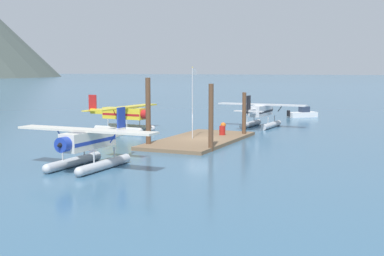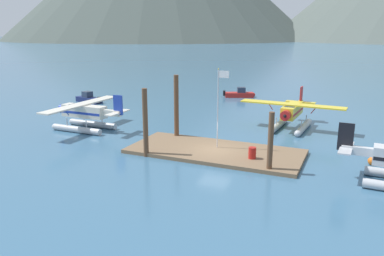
% 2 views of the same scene
% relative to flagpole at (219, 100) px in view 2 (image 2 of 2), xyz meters
% --- Properties ---
extents(ground_plane, '(1200.00, 1200.00, 0.00)m').
position_rel_flagpole_xyz_m(ground_plane, '(-0.06, -0.70, -4.35)').
color(ground_plane, '#38607F').
extents(dock_platform, '(14.15, 6.26, 0.30)m').
position_rel_flagpole_xyz_m(dock_platform, '(-0.06, -0.70, -4.20)').
color(dock_platform, brown).
rests_on(dock_platform, ground).
extents(piling_near_left, '(0.40, 0.40, 5.49)m').
position_rel_flagpole_xyz_m(piling_near_left, '(-4.81, -3.69, -1.61)').
color(piling_near_left, brown).
rests_on(piling_near_left, ground).
extents(piling_near_right, '(0.39, 0.39, 4.39)m').
position_rel_flagpole_xyz_m(piling_near_right, '(5.02, -3.31, -2.16)').
color(piling_near_right, brown).
rests_on(piling_near_right, ground).
extents(piling_far_left, '(0.43, 0.43, 5.94)m').
position_rel_flagpole_xyz_m(piling_far_left, '(-4.88, 2.03, -1.38)').
color(piling_far_left, brown).
rests_on(piling_far_left, ground).
extents(flagpole, '(0.95, 0.10, 6.57)m').
position_rel_flagpole_xyz_m(flagpole, '(0.00, 0.00, 0.00)').
color(flagpole, silver).
rests_on(flagpole, dock_platform).
extents(fuel_drum, '(0.62, 0.62, 0.88)m').
position_rel_flagpole_xyz_m(fuel_drum, '(3.33, -1.66, -3.61)').
color(fuel_drum, '#AD1E19').
rests_on(fuel_drum, dock_platform).
extents(mooring_buoy, '(0.61, 0.61, 0.61)m').
position_rel_flagpole_xyz_m(mooring_buoy, '(11.75, 1.34, -4.04)').
color(mooring_buoy, orange).
rests_on(mooring_buoy, ground).
extents(seaplane_yellow_bow_right, '(10.46, 7.98, 3.84)m').
position_rel_flagpole_xyz_m(seaplane_yellow_bow_right, '(4.31, 9.94, -2.77)').
color(seaplane_yellow_bow_right, '#B7BABF').
rests_on(seaplane_yellow_bow_right, ground).
extents(seaplane_cream_port_fwd, '(7.98, 10.41, 3.84)m').
position_rel_flagpole_xyz_m(seaplane_cream_port_fwd, '(-14.86, 1.22, -2.77)').
color(seaplane_cream_port_fwd, '#B7BABF').
rests_on(seaplane_cream_port_fwd, ground).
extents(boat_navy_open_west, '(4.79, 2.52, 1.50)m').
position_rel_flagpole_xyz_m(boat_navy_open_west, '(-24.61, 14.04, -3.86)').
color(boat_navy_open_west, navy).
rests_on(boat_navy_open_west, ground).
extents(boat_red_open_north, '(4.60, 3.02, 1.50)m').
position_rel_flagpole_xyz_m(boat_red_open_north, '(-6.15, 26.74, -3.86)').
color(boat_red_open_north, '#B2231E').
rests_on(boat_red_open_north, ground).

